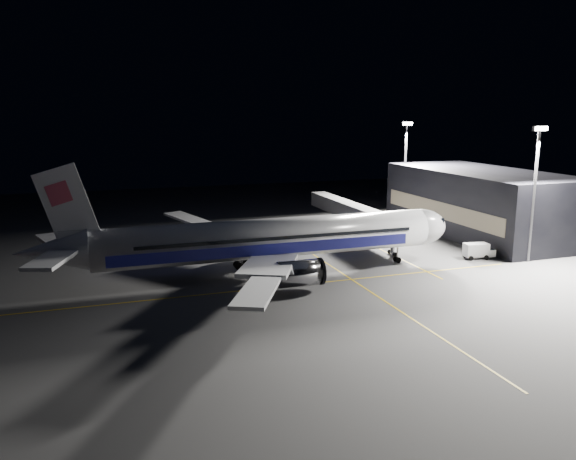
% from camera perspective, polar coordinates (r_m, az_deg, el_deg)
% --- Properties ---
extents(ground, '(200.00, 200.00, 0.00)m').
position_cam_1_polar(ground, '(80.23, -1.86, -4.53)').
color(ground, '#4C4C4F').
rests_on(ground, ground).
extents(guide_line_main, '(0.25, 80.00, 0.01)m').
position_cam_1_polar(guide_line_main, '(83.55, 4.73, -3.89)').
color(guide_line_main, gold).
rests_on(guide_line_main, ground).
extents(guide_line_cross, '(70.00, 0.25, 0.01)m').
position_cam_1_polar(guide_line_cross, '(74.76, -0.53, -5.76)').
color(guide_line_cross, gold).
rests_on(guide_line_cross, ground).
extents(guide_line_side, '(0.25, 40.00, 0.01)m').
position_cam_1_polar(guide_line_side, '(97.31, 8.90, -1.72)').
color(guide_line_side, gold).
rests_on(guide_line_side, ground).
extents(airliner, '(61.48, 54.22, 16.64)m').
position_cam_1_polar(airliner, '(78.64, -2.64, -0.98)').
color(airliner, silver).
rests_on(airliner, ground).
extents(terminal, '(18.12, 40.00, 12.00)m').
position_cam_1_polar(terminal, '(112.31, 18.98, 2.70)').
color(terminal, black).
rests_on(terminal, ground).
extents(jet_bridge, '(3.60, 34.40, 6.30)m').
position_cam_1_polar(jet_bridge, '(103.43, 6.92, 1.73)').
color(jet_bridge, '#B2B2B7').
rests_on(jet_bridge, ground).
extents(floodlight_mast_north, '(2.40, 0.68, 20.70)m').
position_cam_1_polar(floodlight_mast_north, '(123.05, 11.84, 6.84)').
color(floodlight_mast_north, '#59595E').
rests_on(floodlight_mast_north, ground).
extents(floodlight_mast_south, '(2.40, 0.67, 20.70)m').
position_cam_1_polar(floodlight_mast_south, '(92.48, 23.81, 4.49)').
color(floodlight_mast_south, '#59595E').
rests_on(floodlight_mast_south, ground).
extents(service_truck, '(5.05, 2.61, 2.47)m').
position_cam_1_polar(service_truck, '(93.36, 18.79, -1.97)').
color(service_truck, silver).
rests_on(service_truck, ground).
extents(baggage_tug, '(2.70, 2.24, 1.85)m').
position_cam_1_polar(baggage_tug, '(100.22, -4.61, -0.72)').
color(baggage_tug, black).
rests_on(baggage_tug, ground).
extents(safety_cone_a, '(0.46, 0.46, 0.69)m').
position_cam_1_polar(safety_cone_a, '(94.45, -1.50, -1.79)').
color(safety_cone_a, red).
rests_on(safety_cone_a, ground).
extents(safety_cone_b, '(0.42, 0.42, 0.64)m').
position_cam_1_polar(safety_cone_b, '(91.05, -0.06, -2.32)').
color(safety_cone_b, red).
rests_on(safety_cone_b, ground).
extents(safety_cone_c, '(0.45, 0.45, 0.68)m').
position_cam_1_polar(safety_cone_c, '(93.76, -1.39, -1.89)').
color(safety_cone_c, red).
rests_on(safety_cone_c, ground).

